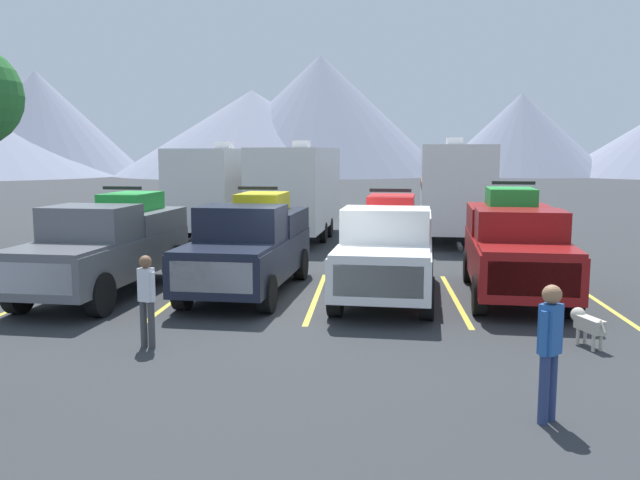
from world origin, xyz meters
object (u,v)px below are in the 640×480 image
object	(u,v)px
pickup_truck_a	(108,244)
person_a	(147,295)
pickup_truck_c	(388,247)
camper_trailer_b	(297,187)
pickup_truck_b	(250,244)
camper_trailer_a	(218,187)
camper_trailer_c	(455,187)
dog	(586,322)
person_b	(550,344)
pickup_truck_d	(515,246)

from	to	relation	value
pickup_truck_a	person_a	bearing A→B (deg)	-60.67
person_a	pickup_truck_c	bearing A→B (deg)	46.76
camper_trailer_b	pickup_truck_b	bearing A→B (deg)	-90.23
camper_trailer_a	camper_trailer_c	size ratio (longest dim) A/B	1.04
dog	pickup_truck_c	bearing A→B (deg)	131.28
camper_trailer_c	person_a	bearing A→B (deg)	-115.70
pickup_truck_c	person_a	world-z (taller)	pickup_truck_c
camper_trailer_a	person_a	xyz separation A→B (m)	(2.22, -15.00, -1.06)
pickup_truck_a	dog	size ratio (longest dim) A/B	7.05
camper_trailer_b	person_a	distance (m)	14.56
pickup_truck_b	person_b	world-z (taller)	pickup_truck_b
pickup_truck_b	person_a	bearing A→B (deg)	-100.96
pickup_truck_a	pickup_truck_b	world-z (taller)	pickup_truck_a
dog	pickup_truck_b	bearing A→B (deg)	148.33
camper_trailer_b	camper_trailer_c	distance (m)	5.97
camper_trailer_b	pickup_truck_a	bearing A→B (deg)	-108.35
pickup_truck_b	pickup_truck_d	bearing A→B (deg)	-0.11
person_b	dog	size ratio (longest dim) A/B	2.06
pickup_truck_a	pickup_truck_c	xyz separation A→B (m)	(6.64, 0.19, -0.02)
pickup_truck_a	person_b	xyz separation A→B (m)	(8.48, -7.07, -0.17)
camper_trailer_c	person_b	distance (m)	17.24
pickup_truck_a	pickup_truck_b	bearing A→B (deg)	8.07
camper_trailer_c	camper_trailer_b	bearing A→B (deg)	179.26
camper_trailer_b	person_b	distance (m)	18.03
pickup_truck_d	person_b	size ratio (longest dim) A/B	3.12
pickup_truck_b	pickup_truck_c	distance (m)	3.31
camper_trailer_a	person_b	size ratio (longest dim) A/B	4.35
pickup_truck_a	camper_trailer_a	xyz separation A→B (m)	(0.20, 10.70, 0.81)
person_a	person_b	bearing A→B (deg)	-24.55
pickup_truck_c	dog	bearing A→B (deg)	-48.72
pickup_truck_c	camper_trailer_c	distance (m)	10.32
pickup_truck_b	pickup_truck_d	distance (m)	6.27
pickup_truck_d	person_b	world-z (taller)	pickup_truck_d
person_a	dog	world-z (taller)	person_a
pickup_truck_c	person_a	xyz separation A→B (m)	(-4.23, -4.49, -0.23)
camper_trailer_a	person_b	bearing A→B (deg)	-65.00
camper_trailer_a	camper_trailer_c	distance (m)	9.17
pickup_truck_a	pickup_truck_c	bearing A→B (deg)	1.67
dog	camper_trailer_b	bearing A→B (deg)	115.61
pickup_truck_d	camper_trailer_b	distance (m)	11.58
pickup_truck_c	camper_trailer_a	bearing A→B (deg)	121.53
pickup_truck_b	pickup_truck_c	world-z (taller)	pickup_truck_b
person_a	dog	xyz separation A→B (m)	(7.59, 0.66, -0.51)
pickup_truck_a	dog	xyz separation A→B (m)	(10.01, -3.64, -0.76)
pickup_truck_c	camper_trailer_b	bearing A→B (deg)	108.08
camper_trailer_a	dog	bearing A→B (deg)	-55.62
pickup_truck_a	camper_trailer_c	bearing A→B (deg)	47.23
camper_trailer_a	dog	size ratio (longest dim) A/B	8.94
pickup_truck_a	person_a	size ratio (longest dim) A/B	3.73
pickup_truck_d	person_a	size ratio (longest dim) A/B	3.39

